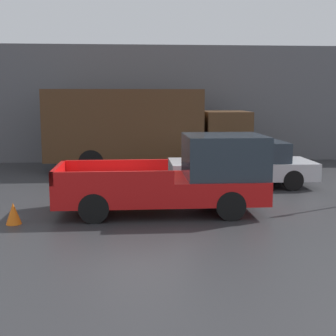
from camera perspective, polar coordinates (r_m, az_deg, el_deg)
The scene contains 7 objects.
ground_plane at distance 12.96m, azimuth -3.30°, elevation -4.59°, with size 60.00×60.00×0.00m, color #2D2D30.
building_wall at distance 21.38m, azimuth -3.78°, elevation 7.79°, with size 28.00×0.15×5.23m.
pickup_truck at distance 12.10m, azimuth 1.79°, elevation -1.05°, with size 5.31×2.10×2.00m.
car at distance 15.82m, azimuth 9.08°, elevation 0.57°, with size 4.75×2.02×1.49m.
delivery_truck at distance 18.92m, azimuth -3.33°, elevation 5.02°, with size 8.09×2.35×3.24m.
newspaper_box at distance 21.29m, azimuth 0.91°, elevation 2.10°, with size 0.45×0.40×1.01m.
traffic_cone at distance 11.65m, azimuth -18.33°, elevation -5.27°, with size 0.37×0.37×0.52m.
Camera 1 is at (-0.19, -12.60, 3.02)m, focal length 50.00 mm.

